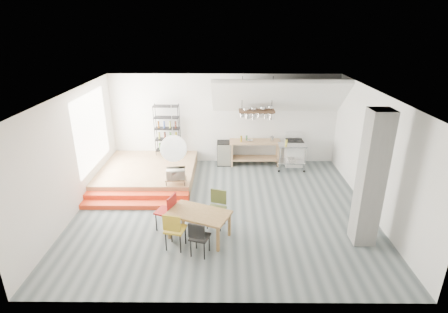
{
  "coord_description": "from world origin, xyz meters",
  "views": [
    {
      "loc": [
        0.07,
        -8.56,
        4.92
      ],
      "look_at": [
        0.01,
        0.8,
        1.24
      ],
      "focal_mm": 28.0,
      "sensor_mm": 36.0,
      "label": 1
    }
  ],
  "objects_px": {
    "dining_table": "(199,215)",
    "mini_fridge": "(224,153)",
    "stove": "(294,152)",
    "rolling_cart": "(292,154)"
  },
  "relations": [
    {
      "from": "rolling_cart",
      "to": "mini_fridge",
      "type": "height_order",
      "value": "rolling_cart"
    },
    {
      "from": "stove",
      "to": "dining_table",
      "type": "xyz_separation_m",
      "value": [
        -3.07,
        -4.55,
        0.12
      ]
    },
    {
      "from": "rolling_cart",
      "to": "dining_table",
      "type": "bearing_deg",
      "value": -124.52
    },
    {
      "from": "stove",
      "to": "dining_table",
      "type": "distance_m",
      "value": 5.48
    },
    {
      "from": "rolling_cart",
      "to": "mini_fridge",
      "type": "distance_m",
      "value": 2.39
    },
    {
      "from": "stove",
      "to": "mini_fridge",
      "type": "relative_size",
      "value": 1.38
    },
    {
      "from": "stove",
      "to": "mini_fridge",
      "type": "height_order",
      "value": "stove"
    },
    {
      "from": "stove",
      "to": "rolling_cart",
      "type": "height_order",
      "value": "stove"
    },
    {
      "from": "stove",
      "to": "rolling_cart",
      "type": "xyz_separation_m",
      "value": [
        -0.16,
        -0.46,
        0.13
      ]
    },
    {
      "from": "dining_table",
      "to": "mini_fridge",
      "type": "bearing_deg",
      "value": 105.7
    }
  ]
}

